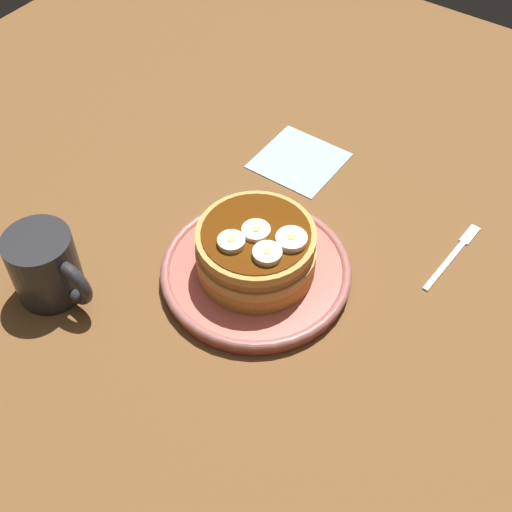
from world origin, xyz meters
The scene contains 10 objects.
ground_plane centered at (0.00, 0.00, -1.50)cm, with size 140.00×140.00×3.00cm, color brown.
plate centered at (0.00, 0.00, 1.11)cm, with size 22.59×22.59×2.05cm.
pancake_stack centered at (0.17, 0.08, 4.77)cm, with size 14.40×14.38×6.21cm.
banana_slice_0 centered at (-0.09, 0.48, 8.12)cm, with size 3.22×3.22×0.79cm.
banana_slice_1 centered at (-1.20, -2.95, 8.20)cm, with size 3.08×3.08×0.95cm.
banana_slice_2 centered at (3.96, 1.07, 8.24)cm, with size 3.51×3.51×1.03cm.
banana_slice_3 centered at (2.97, -2.11, 8.22)cm, with size 3.23×3.23×1.00cm.
coffee_mug centered at (-18.06, -15.30, 4.49)cm, with size 11.06×7.72×8.73cm.
napkin centered at (-7.09, 20.44, 0.15)cm, with size 11.00×11.00×0.30cm, color #99B2BF.
fork centered at (17.80, 17.14, 0.25)cm, with size 1.78×13.04×0.50cm.
Camera 1 is at (29.65, -41.93, 63.56)cm, focal length 48.07 mm.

